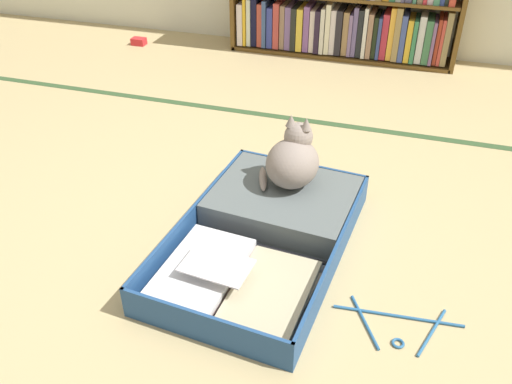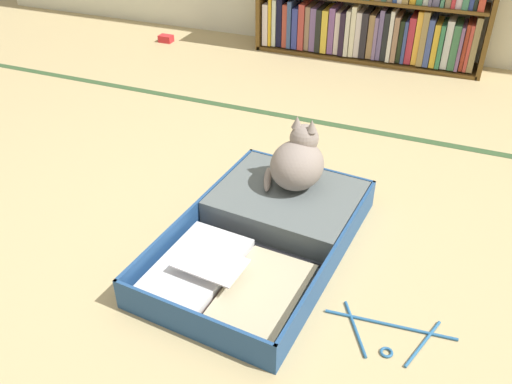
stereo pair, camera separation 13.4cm
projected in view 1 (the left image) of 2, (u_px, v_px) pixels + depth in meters
ground_plane at (232, 257)px, 2.01m from camera, size 10.00×10.00×0.00m
tatami_border at (304, 120)px, 2.94m from camera, size 4.80×0.05×0.00m
open_suitcase at (268, 227)px, 2.08m from camera, size 0.67×1.01×0.12m
black_cat at (293, 160)px, 2.15m from camera, size 0.28×0.26×0.29m
clothes_hanger at (398, 325)px, 1.73m from camera, size 0.42×0.23×0.01m
small_red_pouch at (139, 41)px, 3.95m from camera, size 0.10×0.07×0.05m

